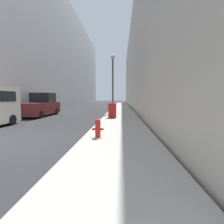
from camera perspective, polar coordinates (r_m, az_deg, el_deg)
name	(u,v)px	position (r m, az deg, el deg)	size (l,w,h in m)	color
sidewalk_right	(121,109)	(23.97, 2.97, 0.83)	(2.86, 60.00, 0.15)	#B7B2A8
building_left_glass	(39,56)	(36.19, -22.81, 16.54)	(12.00, 60.00, 18.69)	#BCBCC1
building_right_stone	(164,66)	(33.25, 16.58, 14.07)	(12.00, 60.00, 14.44)	beige
fire_hydrant	(98,128)	(6.79, -4.65, -5.09)	(0.45, 0.33, 0.70)	red
trash_bin	(112,110)	(13.47, 0.11, 0.58)	(0.61, 0.63, 1.09)	red
lamppost	(113,79)	(18.25, 0.26, 10.76)	(0.44, 0.44, 5.88)	#4C4C51
pickup_truck	(40,106)	(17.48, -22.54, 1.74)	(2.16, 5.43, 2.15)	#561919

